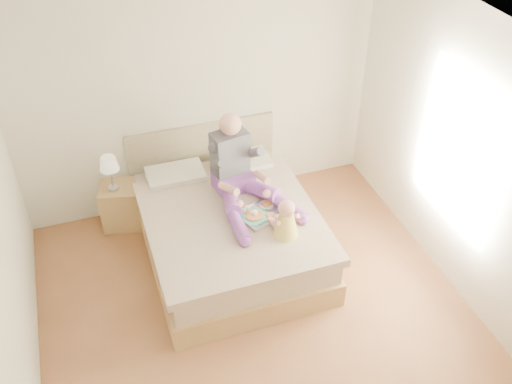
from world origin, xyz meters
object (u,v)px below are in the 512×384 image
object	(u,v)px
nightstand	(122,205)
tray	(261,212)
bed	(227,227)
baby	(286,221)
adult	(239,174)

from	to	relation	value
nightstand	tray	size ratio (longest dim) A/B	0.95
bed	baby	size ratio (longest dim) A/B	5.43
bed	adult	xyz separation A→B (m)	(0.18, 0.13, 0.56)
bed	adult	size ratio (longest dim) A/B	1.89
nightstand	adult	world-z (taller)	adult
baby	nightstand	bearing A→B (deg)	123.99
bed	adult	world-z (taller)	adult
adult	baby	world-z (taller)	adult
adult	tray	xyz separation A→B (m)	(0.11, -0.38, -0.24)
bed	nightstand	size ratio (longest dim) A/B	4.20
nightstand	baby	bearing A→B (deg)	-31.24
adult	bed	bearing A→B (deg)	-155.01
baby	bed	bearing A→B (deg)	113.21
bed	nightstand	xyz separation A→B (m)	(-1.00, 0.80, -0.06)
adult	baby	distance (m)	0.77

